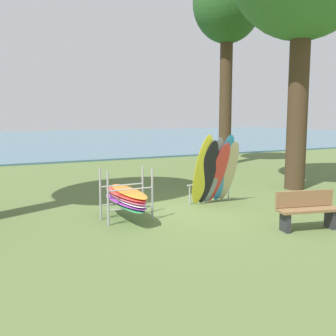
# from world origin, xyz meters

# --- Properties ---
(ground_plane) EXTENTS (80.00, 80.00, 0.00)m
(ground_plane) POSITION_xyz_m (0.00, 0.00, 0.00)
(ground_plane) COLOR #566B38
(lake_water) EXTENTS (80.00, 36.00, 0.10)m
(lake_water) POSITION_xyz_m (0.00, 29.87, 0.05)
(lake_water) COLOR #477084
(lake_water) RESTS_ON ground
(tree_mid_behind) EXTENTS (3.31, 3.31, 9.69)m
(tree_mid_behind) POSITION_xyz_m (6.09, 7.86, 7.53)
(tree_mid_behind) COLOR #42301E
(tree_mid_behind) RESTS_ON ground
(leaning_board_pile) EXTENTS (1.55, 0.89, 2.00)m
(leaning_board_pile) POSITION_xyz_m (0.80, 0.49, 0.94)
(leaning_board_pile) COLOR yellow
(leaning_board_pile) RESTS_ON ground
(board_storage_rack) EXTENTS (1.15, 2.13, 1.25)m
(board_storage_rack) POSITION_xyz_m (-2.05, -0.02, 0.55)
(board_storage_rack) COLOR #9EA0A5
(board_storage_rack) RESTS_ON ground
(park_bench) EXTENTS (1.46, 0.70, 0.85)m
(park_bench) POSITION_xyz_m (1.26, -2.53, 0.45)
(park_bench) COLOR #2D2D33
(park_bench) RESTS_ON ground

